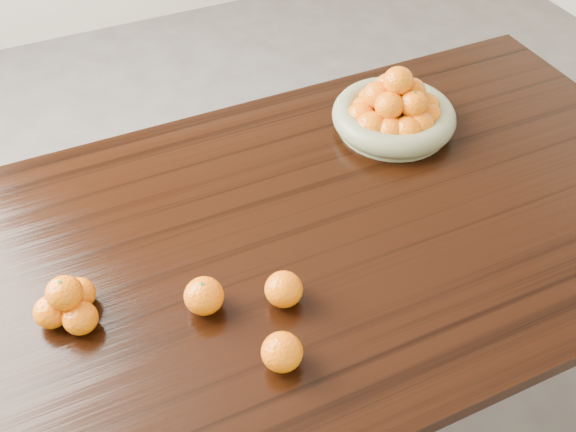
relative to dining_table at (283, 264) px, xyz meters
name	(u,v)px	position (x,y,z in m)	size (l,w,h in m)	color
ground	(284,409)	(0.00, 0.00, -0.66)	(5.00, 5.00, 0.00)	#64615F
dining_table	(283,264)	(0.00, 0.00, 0.00)	(2.00, 1.00, 0.75)	black
fruit_bowl	(395,112)	(0.42, 0.24, 0.14)	(0.32, 0.32, 0.17)	gray
orange_pyramid	(69,304)	(-0.45, -0.03, 0.13)	(0.12, 0.13, 0.11)	orange
loose_orange_0	(204,296)	(-0.21, -0.11, 0.13)	(0.08, 0.08, 0.07)	orange
loose_orange_1	(282,352)	(-0.13, -0.29, 0.12)	(0.08, 0.08, 0.07)	orange
loose_orange_2	(284,289)	(-0.07, -0.16, 0.12)	(0.08, 0.08, 0.07)	orange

